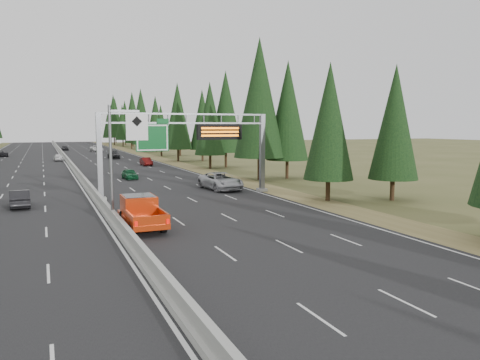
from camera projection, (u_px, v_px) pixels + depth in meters
name	position (u px, v px, depth m)	size (l,w,h in m)	color
road	(69.00, 164.00, 82.54)	(32.00, 260.00, 0.08)	black
shoulder_right	(168.00, 161.00, 89.43)	(3.60, 260.00, 0.06)	olive
median_barrier	(69.00, 162.00, 82.50)	(0.70, 260.00, 0.85)	gray
sign_gantry	(193.00, 141.00, 44.12)	(16.75, 0.98, 7.80)	slate
hov_sign_pole	(119.00, 155.00, 31.88)	(2.80, 0.50, 8.00)	slate
tree_row_right	(190.00, 114.00, 91.00)	(11.35, 240.20, 18.49)	black
silver_minivan	(221.00, 181.00, 48.89)	(2.96, 6.42, 1.78)	#B3B3B8
red_pickup	(140.00, 210.00, 30.66)	(2.21, 6.19, 2.02)	black
car_ahead_green	(130.00, 174.00, 58.66)	(1.54, 3.82, 1.30)	#124F29
car_ahead_dkred	(146.00, 162.00, 79.05)	(1.44, 4.13, 1.36)	#530D0B
car_ahead_dkgrey	(114.00, 155.00, 96.86)	(2.21, 5.44, 1.58)	black
car_ahead_white	(97.00, 148.00, 124.27)	(2.67, 5.79, 1.61)	white
car_ahead_far	(65.00, 148.00, 129.61)	(1.57, 3.90, 1.33)	black
car_onc_near	(19.00, 199.00, 38.08)	(1.51, 4.32, 1.42)	black
car_onc_white	(58.00, 157.00, 90.07)	(1.63, 4.06, 1.38)	silver
car_onc_far	(3.00, 154.00, 102.93)	(2.19, 4.74, 1.32)	#232326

